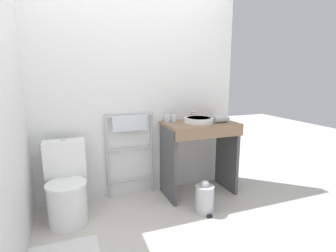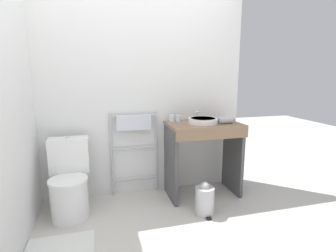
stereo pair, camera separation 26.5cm
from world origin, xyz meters
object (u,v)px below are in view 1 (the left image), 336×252
at_px(cup_near_edge, 174,118).
at_px(toilet, 67,188).
at_px(cup_near_wall, 168,118).
at_px(trash_bin, 205,198).
at_px(hair_dryer, 221,119).
at_px(sink_basin, 199,120).
at_px(towel_radiator, 130,135).

bearing_deg(cup_near_edge, toilet, -169.20).
bearing_deg(cup_near_wall, trash_bin, -74.63).
relative_size(cup_near_edge, hair_dryer, 0.37).
distance_m(sink_basin, cup_near_edge, 0.30).
relative_size(towel_radiator, cup_near_wall, 11.64).
height_order(toilet, trash_bin, toilet).
distance_m(toilet, cup_near_wall, 1.35).
relative_size(towel_radiator, cup_near_edge, 12.79).
bearing_deg(towel_radiator, sink_basin, -17.26).
xyz_separation_m(sink_basin, trash_bin, (-0.14, -0.44, -0.77)).
relative_size(towel_radiator, sink_basin, 2.93).
bearing_deg(hair_dryer, trash_bin, -136.88).
relative_size(toilet, cup_near_edge, 10.03).
bearing_deg(cup_near_edge, cup_near_wall, 159.74).
height_order(sink_basin, cup_near_wall, cup_near_wall).
bearing_deg(hair_dryer, cup_near_wall, 154.90).
xyz_separation_m(toilet, cup_near_edge, (1.26, 0.24, 0.59)).
height_order(towel_radiator, cup_near_edge, towel_radiator).
height_order(toilet, sink_basin, sink_basin).
distance_m(towel_radiator, hair_dryer, 1.09).
height_order(hair_dryer, trash_bin, hair_dryer).
distance_m(cup_near_wall, cup_near_edge, 0.08).
bearing_deg(hair_dryer, towel_radiator, 163.16).
xyz_separation_m(towel_radiator, cup_near_edge, (0.53, -0.07, 0.18)).
distance_m(hair_dryer, trash_bin, 0.95).
height_order(towel_radiator, cup_near_wall, towel_radiator).
xyz_separation_m(cup_near_edge, hair_dryer, (0.50, -0.24, 0.00)).
bearing_deg(towel_radiator, cup_near_edge, -7.50).
distance_m(toilet, towel_radiator, 0.89).
height_order(toilet, cup_near_wall, cup_near_wall).
bearing_deg(sink_basin, toilet, -177.42).
distance_m(toilet, sink_basin, 1.62).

